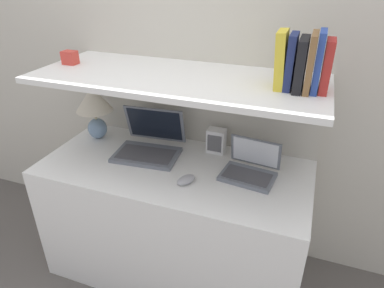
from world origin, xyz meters
TOP-DOWN VIEW (x-y plane):
  - wall_back at (0.00, 0.71)m, footprint 6.00×0.05m
  - desk at (0.00, 0.32)m, footprint 1.42×0.64m
  - back_riser at (0.00, 0.66)m, footprint 1.42×0.04m
  - shelf at (0.00, 0.39)m, footprint 1.42×0.58m
  - table_lamp at (-0.56, 0.48)m, footprint 0.21×0.21m
  - laptop_large at (-0.19, 0.42)m, footprint 0.37×0.33m
  - laptop_small at (0.39, 0.38)m, footprint 0.28×0.24m
  - computer_mouse at (0.12, 0.20)m, footprint 0.10×0.12m
  - router_box at (0.16, 0.55)m, footprint 0.10×0.07m
  - book_red at (0.66, 0.39)m, footprint 0.03×0.12m
  - book_blue at (0.63, 0.39)m, footprint 0.03×0.15m
  - book_brown at (0.60, 0.39)m, footprint 0.03×0.18m
  - book_black at (0.56, 0.39)m, footprint 0.04×0.18m
  - book_navy at (0.52, 0.39)m, footprint 0.03×0.14m
  - book_yellow at (0.48, 0.39)m, footprint 0.05×0.14m
  - shelf_gadget at (-0.61, 0.39)m, footprint 0.07×0.06m

SIDE VIEW (x-z plane):
  - desk at x=0.00m, z-range 0.00..0.73m
  - back_riser at x=0.00m, z-range 0.00..1.17m
  - computer_mouse at x=0.12m, z-range 0.73..0.77m
  - laptop_small at x=0.39m, z-range 0.68..0.86m
  - laptop_large at x=-0.19m, z-range 0.66..0.90m
  - router_box at x=0.16m, z-range 0.73..0.87m
  - table_lamp at x=-0.56m, z-range 0.78..1.11m
  - shelf at x=0.00m, z-range 1.17..1.20m
  - wall_back at x=0.00m, z-range 0.00..2.40m
  - shelf_gadget at x=-0.61m, z-range 1.20..1.27m
  - book_black at x=0.56m, z-range 1.20..1.42m
  - book_red at x=0.66m, z-range 1.20..1.42m
  - book_navy at x=0.52m, z-range 1.20..1.43m
  - book_brown at x=0.60m, z-range 1.20..1.44m
  - book_yellow at x=0.48m, z-range 1.20..1.44m
  - book_blue at x=0.63m, z-range 1.20..1.45m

